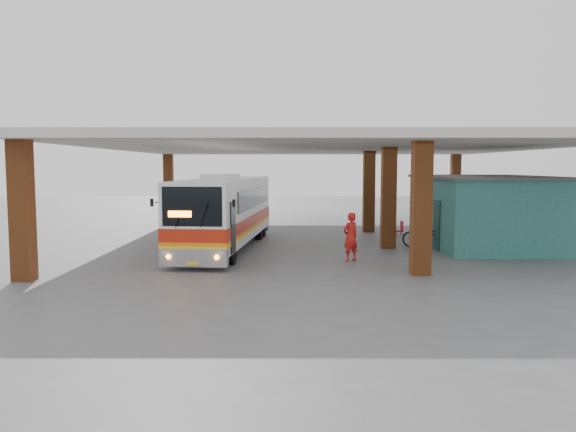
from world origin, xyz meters
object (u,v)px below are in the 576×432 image
at_px(red_chair, 400,229).
at_px(motorcycle, 427,235).
at_px(pedestrian, 351,237).
at_px(coach_bus, 226,212).

bearing_deg(red_chair, motorcycle, -95.60).
bearing_deg(pedestrian, red_chair, -148.40).
bearing_deg(coach_bus, red_chair, 35.15).
bearing_deg(coach_bus, pedestrian, -26.81).
relative_size(pedestrian, red_chair, 2.54).
xyz_separation_m(coach_bus, pedestrian, (5.01, -3.13, -0.68)).
relative_size(motorcycle, pedestrian, 1.18).
height_order(coach_bus, pedestrian, coach_bus).
xyz_separation_m(coach_bus, motorcycle, (8.68, 0.10, -1.03)).
height_order(motorcycle, pedestrian, pedestrian).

